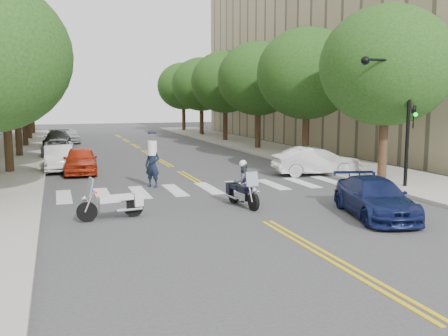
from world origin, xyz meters
name	(u,v)px	position (x,y,z in m)	size (l,w,h in m)	color
ground	(267,222)	(0.00, 0.00, 0.00)	(140.00, 140.00, 0.00)	#38383A
sidewalk_left	(9,157)	(-9.50, 22.00, 0.07)	(5.00, 60.00, 0.15)	#9E9991
sidewalk_right	(266,148)	(9.50, 22.00, 0.07)	(5.00, 60.00, 0.15)	#9E9991
building_right	(410,25)	(26.00, 26.00, 11.00)	(26.00, 44.00, 22.00)	tan
tree_l_1	(4,68)	(-8.80, 14.00, 5.55)	(6.40, 6.40, 8.45)	#382316
tree_l_2	(15,75)	(-8.80, 22.00, 5.55)	(6.40, 6.40, 8.45)	#382316
tree_l_3	(22,80)	(-8.80, 30.00, 5.55)	(6.40, 6.40, 8.45)	#382316
tree_l_4	(27,83)	(-8.80, 38.00, 5.55)	(6.40, 6.40, 8.45)	#382316
tree_l_5	(31,85)	(-8.80, 46.00, 5.55)	(6.40, 6.40, 8.45)	#382316
tree_r_0	(386,66)	(8.80, 6.00, 5.55)	(6.40, 6.40, 8.45)	#382316
tree_r_1	(307,74)	(8.80, 14.00, 5.55)	(6.40, 6.40, 8.45)	#382316
tree_r_2	(258,79)	(8.80, 22.00, 5.55)	(6.40, 6.40, 8.45)	#382316
tree_r_3	(225,82)	(8.80, 30.00, 5.55)	(6.40, 6.40, 8.45)	#382316
tree_r_4	(201,84)	(8.80, 38.00, 5.55)	(6.40, 6.40, 8.45)	#382316
tree_r_5	(183,86)	(8.80, 46.00, 5.55)	(6.40, 6.40, 8.45)	#382316
traffic_signal_pole	(400,105)	(7.72, 3.50, 3.72)	(2.82, 0.42, 6.00)	black
motorcycle_police	(242,186)	(0.08, 2.48, 0.78)	(0.79, 2.15, 1.75)	black
motorcycle_parked	(116,204)	(-4.58, 2.03, 0.50)	(2.22, 0.77, 1.44)	black
officer_standing	(153,165)	(-2.32, 7.59, 1.01)	(0.74, 0.48, 2.03)	black
convertible	(316,161)	(6.50, 8.50, 0.74)	(1.57, 4.49, 1.48)	white
sedan_blue	(375,198)	(3.77, -0.50, 0.65)	(1.82, 4.49, 1.30)	#111A48
parked_car_a	(81,160)	(-5.20, 13.00, 0.72)	(1.71, 4.24, 1.44)	#B82E13
parked_car_b	(59,158)	(-6.30, 14.50, 0.70)	(1.48, 4.26, 1.40)	white
parked_car_c	(58,148)	(-6.30, 21.65, 0.61)	(2.02, 4.37, 1.22)	#9EA1A5
parked_car_d	(57,139)	(-6.30, 28.50, 0.71)	(1.98, 4.88, 1.42)	black
parked_car_e	(70,136)	(-5.20, 32.78, 0.68)	(1.60, 3.97, 1.35)	#B0AFB5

